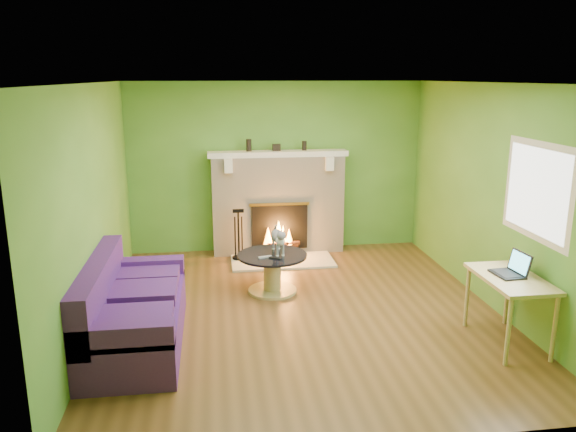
# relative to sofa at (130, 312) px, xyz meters

# --- Properties ---
(floor) EXTENTS (5.00, 5.00, 0.00)m
(floor) POSITION_rel_sofa_xyz_m (1.86, 0.57, -0.34)
(floor) COLOR brown
(floor) RESTS_ON ground
(ceiling) EXTENTS (5.00, 5.00, 0.00)m
(ceiling) POSITION_rel_sofa_xyz_m (1.86, 0.57, 2.26)
(ceiling) COLOR white
(ceiling) RESTS_ON wall_back
(wall_back) EXTENTS (5.00, 0.00, 5.00)m
(wall_back) POSITION_rel_sofa_xyz_m (1.86, 3.07, 0.96)
(wall_back) COLOR #47822A
(wall_back) RESTS_ON floor
(wall_front) EXTENTS (5.00, 0.00, 5.00)m
(wall_front) POSITION_rel_sofa_xyz_m (1.86, -1.93, 0.96)
(wall_front) COLOR #47822A
(wall_front) RESTS_ON floor
(wall_left) EXTENTS (0.00, 5.00, 5.00)m
(wall_left) POSITION_rel_sofa_xyz_m (-0.39, 0.57, 0.96)
(wall_left) COLOR #47822A
(wall_left) RESTS_ON floor
(wall_right) EXTENTS (0.00, 5.00, 5.00)m
(wall_right) POSITION_rel_sofa_xyz_m (4.11, 0.57, 0.96)
(wall_right) COLOR #47822A
(wall_right) RESTS_ON floor
(window_frame) EXTENTS (0.00, 1.20, 1.20)m
(window_frame) POSITION_rel_sofa_xyz_m (4.10, -0.33, 1.21)
(window_frame) COLOR silver
(window_frame) RESTS_ON wall_right
(window_pane) EXTENTS (0.00, 1.06, 1.06)m
(window_pane) POSITION_rel_sofa_xyz_m (4.09, -0.33, 1.21)
(window_pane) COLOR white
(window_pane) RESTS_ON wall_right
(fireplace) EXTENTS (2.10, 0.46, 1.58)m
(fireplace) POSITION_rel_sofa_xyz_m (1.86, 2.89, 0.43)
(fireplace) COLOR beige
(fireplace) RESTS_ON floor
(hearth) EXTENTS (1.50, 0.75, 0.03)m
(hearth) POSITION_rel_sofa_xyz_m (1.86, 2.37, -0.33)
(hearth) COLOR beige
(hearth) RESTS_ON floor
(mantel) EXTENTS (2.10, 0.28, 0.08)m
(mantel) POSITION_rel_sofa_xyz_m (1.86, 2.86, 1.20)
(mantel) COLOR white
(mantel) RESTS_ON fireplace
(sofa) EXTENTS (0.90, 1.98, 0.89)m
(sofa) POSITION_rel_sofa_xyz_m (0.00, 0.00, 0.00)
(sofa) COLOR #461B69
(sofa) RESTS_ON floor
(coffee_table) EXTENTS (0.88, 0.88, 0.50)m
(coffee_table) POSITION_rel_sofa_xyz_m (1.58, 1.22, -0.06)
(coffee_table) COLOR tan
(coffee_table) RESTS_ON floor
(desk) EXTENTS (0.56, 0.97, 0.72)m
(desk) POSITION_rel_sofa_xyz_m (3.81, -0.51, 0.29)
(desk) COLOR tan
(desk) RESTS_ON floor
(cat) EXTENTS (0.25, 0.58, 0.36)m
(cat) POSITION_rel_sofa_xyz_m (1.66, 1.27, 0.33)
(cat) COLOR slate
(cat) RESTS_ON coffee_table
(remote_silver) EXTENTS (0.18, 0.09, 0.02)m
(remote_silver) POSITION_rel_sofa_xyz_m (1.48, 1.10, 0.16)
(remote_silver) COLOR #97979A
(remote_silver) RESTS_ON coffee_table
(remote_black) EXTENTS (0.16, 0.13, 0.02)m
(remote_black) POSITION_rel_sofa_xyz_m (1.60, 1.04, 0.16)
(remote_black) COLOR black
(remote_black) RESTS_ON coffee_table
(laptop) EXTENTS (0.31, 0.35, 0.24)m
(laptop) POSITION_rel_sofa_xyz_m (3.79, -0.46, 0.50)
(laptop) COLOR black
(laptop) RESTS_ON desk
(fire_tools) EXTENTS (0.20, 0.20, 0.76)m
(fire_tools) POSITION_rel_sofa_xyz_m (1.23, 2.52, 0.07)
(fire_tools) COLOR black
(fire_tools) RESTS_ON hearth
(mantel_vase_left) EXTENTS (0.08, 0.08, 0.18)m
(mantel_vase_left) POSITION_rel_sofa_xyz_m (1.42, 2.89, 1.33)
(mantel_vase_left) COLOR black
(mantel_vase_left) RESTS_ON mantel
(mantel_vase_right) EXTENTS (0.07, 0.07, 0.14)m
(mantel_vase_right) POSITION_rel_sofa_xyz_m (2.26, 2.89, 1.31)
(mantel_vase_right) COLOR black
(mantel_vase_right) RESTS_ON mantel
(mantel_box) EXTENTS (0.12, 0.08, 0.10)m
(mantel_box) POSITION_rel_sofa_xyz_m (1.84, 2.89, 1.29)
(mantel_box) COLOR black
(mantel_box) RESTS_ON mantel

